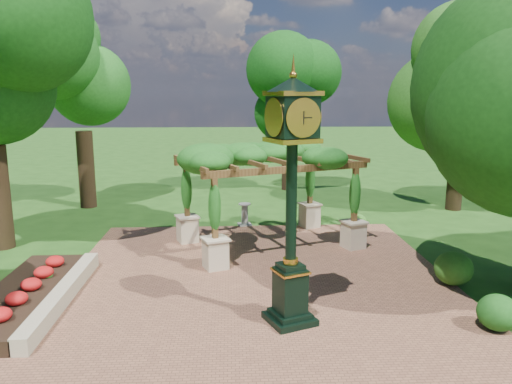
{
  "coord_description": "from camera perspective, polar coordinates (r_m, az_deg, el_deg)",
  "views": [
    {
      "loc": [
        -0.68,
        -10.6,
        4.83
      ],
      "look_at": [
        0.0,
        2.5,
        2.2
      ],
      "focal_mm": 35.0,
      "sensor_mm": 36.0,
      "label": 1
    }
  ],
  "objects": [
    {
      "name": "ground",
      "position": [
        11.66,
        0.65,
        -13.12
      ],
      "size": [
        120.0,
        120.0,
        0.0
      ],
      "primitive_type": "plane",
      "color": "#1E4714",
      "rests_on": "ground"
    },
    {
      "name": "brick_plaza",
      "position": [
        12.57,
        0.36,
        -11.15
      ],
      "size": [
        10.0,
        12.0,
        0.04
      ],
      "primitive_type": "cube",
      "color": "brown",
      "rests_on": "ground"
    },
    {
      "name": "border_wall",
      "position": [
        12.65,
        -21.2,
        -10.94
      ],
      "size": [
        0.35,
        5.0,
        0.4
      ],
      "primitive_type": "cube",
      "color": "#C6B793",
      "rests_on": "ground"
    },
    {
      "name": "flower_bed",
      "position": [
        12.96,
        -25.05,
        -10.8
      ],
      "size": [
        1.5,
        5.0,
        0.36
      ],
      "primitive_type": "cube",
      "color": "red",
      "rests_on": "ground"
    },
    {
      "name": "pedestal_clock",
      "position": [
        10.02,
        4.11,
        1.37
      ],
      "size": [
        1.33,
        1.33,
        5.19
      ],
      "rotation": [
        0.0,
        0.0,
        0.39
      ],
      "color": "black",
      "rests_on": "brick_plaza"
    },
    {
      "name": "pergola",
      "position": [
        15.48,
        1.51,
        3.56
      ],
      "size": [
        6.11,
        4.95,
        3.33
      ],
      "rotation": [
        0.0,
        0.0,
        0.37
      ],
      "color": "beige",
      "rests_on": "brick_plaza"
    },
    {
      "name": "sundial",
      "position": [
        18.28,
        -1.3,
        -2.78
      ],
      "size": [
        0.55,
        0.55,
        0.85
      ],
      "rotation": [
        0.0,
        0.0,
        0.18
      ],
      "color": "#999991",
      "rests_on": "ground"
    },
    {
      "name": "shrub_front",
      "position": [
        11.58,
        25.92,
        -12.28
      ],
      "size": [
        1.0,
        1.0,
        0.75
      ],
      "primitive_type": "ellipsoid",
      "rotation": [
        0.0,
        0.0,
        -0.23
      ],
      "color": "#194E16",
      "rests_on": "brick_plaza"
    },
    {
      "name": "shrub_mid",
      "position": [
        13.66,
        21.66,
        -8.11
      ],
      "size": [
        1.2,
        1.2,
        0.86
      ],
      "primitive_type": "ellipsoid",
      "rotation": [
        0.0,
        0.0,
        0.31
      ],
      "color": "#275919",
      "rests_on": "brick_plaza"
    },
    {
      "name": "shrub_back",
      "position": [
        18.04,
        11.53,
        -3.36
      ],
      "size": [
        0.65,
        0.65,
        0.57
      ],
      "primitive_type": "ellipsoid",
      "rotation": [
        0.0,
        0.0,
        0.03
      ],
      "color": "#30671D",
      "rests_on": "brick_plaza"
    },
    {
      "name": "tree_west_far",
      "position": [
        22.07,
        -19.51,
        12.96
      ],
      "size": [
        3.53,
        3.53,
        8.35
      ],
      "color": "#302012",
      "rests_on": "ground"
    },
    {
      "name": "tree_north",
      "position": [
        24.83,
        3.76,
        11.35
      ],
      "size": [
        3.43,
        3.43,
        7.08
      ],
      "color": "black",
      "rests_on": "ground"
    },
    {
      "name": "tree_east_far",
      "position": [
        22.0,
        22.64,
        12.35
      ],
      "size": [
        4.07,
        4.07,
        8.08
      ],
      "color": "black",
      "rests_on": "ground"
    }
  ]
}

